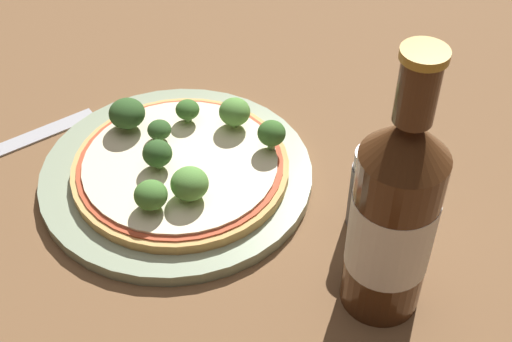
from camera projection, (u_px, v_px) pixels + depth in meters
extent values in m
plane|color=brown|center=(182.00, 182.00, 0.66)|extent=(3.00, 3.00, 0.00)
cylinder|color=#93A384|center=(176.00, 175.00, 0.66)|extent=(0.25, 0.25, 0.01)
cylinder|color=tan|center=(185.00, 166.00, 0.65)|extent=(0.20, 0.20, 0.01)
cylinder|color=#B74728|center=(185.00, 162.00, 0.65)|extent=(0.19, 0.19, 0.00)
cylinder|color=beige|center=(185.00, 161.00, 0.65)|extent=(0.18, 0.18, 0.00)
cylinder|color=#7A9E5B|center=(188.00, 117.00, 0.69)|extent=(0.01, 0.01, 0.01)
ellipsoid|color=#386628|center=(187.00, 110.00, 0.68)|extent=(0.02, 0.02, 0.02)
cylinder|color=#7A9E5B|center=(190.00, 193.00, 0.61)|extent=(0.01, 0.01, 0.01)
ellipsoid|color=#568E3D|center=(190.00, 184.00, 0.60)|extent=(0.03, 0.03, 0.03)
cylinder|color=#7A9E5B|center=(129.00, 123.00, 0.68)|extent=(0.01, 0.01, 0.01)
ellipsoid|color=#2D5123|center=(127.00, 113.00, 0.67)|extent=(0.03, 0.03, 0.03)
cylinder|color=#7A9E5B|center=(159.00, 163.00, 0.64)|extent=(0.01, 0.01, 0.01)
ellipsoid|color=#2D5123|center=(157.00, 153.00, 0.63)|extent=(0.03, 0.03, 0.02)
cylinder|color=#7A9E5B|center=(271.00, 143.00, 0.66)|extent=(0.01, 0.01, 0.01)
ellipsoid|color=#386628|center=(272.00, 133.00, 0.65)|extent=(0.03, 0.03, 0.02)
cylinder|color=#7A9E5B|center=(235.00, 122.00, 0.68)|extent=(0.01, 0.01, 0.01)
ellipsoid|color=#568E3D|center=(235.00, 112.00, 0.67)|extent=(0.03, 0.03, 0.03)
cylinder|color=#7A9E5B|center=(152.00, 204.00, 0.60)|extent=(0.01, 0.01, 0.01)
ellipsoid|color=#477A33|center=(151.00, 195.00, 0.59)|extent=(0.03, 0.03, 0.02)
cylinder|color=#7A9E5B|center=(160.00, 137.00, 0.67)|extent=(0.01, 0.01, 0.01)
ellipsoid|color=#2D5123|center=(159.00, 130.00, 0.66)|extent=(0.02, 0.02, 0.02)
cylinder|color=#472814|center=(390.00, 233.00, 0.52)|extent=(0.06, 0.06, 0.15)
cylinder|color=silver|center=(391.00, 230.00, 0.52)|extent=(0.06, 0.06, 0.07)
cone|color=#472814|center=(408.00, 139.00, 0.46)|extent=(0.06, 0.06, 0.03)
cylinder|color=#472814|center=(418.00, 90.00, 0.43)|extent=(0.03, 0.03, 0.05)
cylinder|color=#B7892D|center=(425.00, 54.00, 0.41)|extent=(0.03, 0.03, 0.01)
cylinder|color=#4C4C51|center=(370.00, 196.00, 0.61)|extent=(0.04, 0.04, 0.06)
cylinder|color=silver|center=(375.00, 161.00, 0.58)|extent=(0.03, 0.03, 0.02)
cube|color=#B2B2B7|center=(9.00, 146.00, 0.70)|extent=(0.09, 0.17, 0.00)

